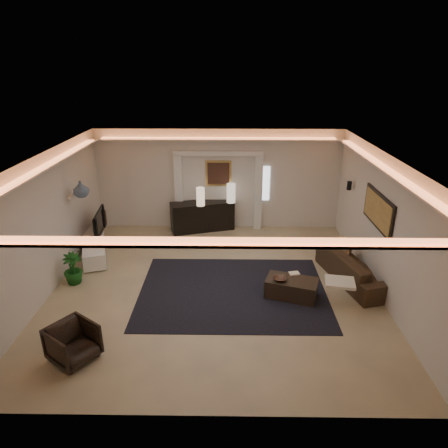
{
  "coord_description": "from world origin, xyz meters",
  "views": [
    {
      "loc": [
        0.32,
        -7.7,
        4.62
      ],
      "look_at": [
        0.2,
        0.6,
        1.25
      ],
      "focal_mm": 32.19,
      "sensor_mm": 36.0,
      "label": 1
    }
  ],
  "objects_px": {
    "coffee_table": "(291,288)",
    "armchair": "(73,343)",
    "sofa": "(355,268)",
    "console": "(202,217)"
  },
  "relations": [
    {
      "from": "coffee_table",
      "to": "armchair",
      "type": "relative_size",
      "value": 1.48
    },
    {
      "from": "armchair",
      "to": "console",
      "type": "bearing_deg",
      "value": 18.2
    },
    {
      "from": "console",
      "to": "sofa",
      "type": "relative_size",
      "value": 0.84
    },
    {
      "from": "console",
      "to": "coffee_table",
      "type": "xyz_separation_m",
      "value": [
        2.1,
        -3.62,
        -0.2
      ]
    },
    {
      "from": "sofa",
      "to": "coffee_table",
      "type": "bearing_deg",
      "value": 99.22
    },
    {
      "from": "armchair",
      "to": "coffee_table",
      "type": "bearing_deg",
      "value": -27.17
    },
    {
      "from": "sofa",
      "to": "coffee_table",
      "type": "xyz_separation_m",
      "value": [
        -1.52,
        -0.69,
        -0.11
      ]
    },
    {
      "from": "console",
      "to": "armchair",
      "type": "bearing_deg",
      "value": -124.07
    },
    {
      "from": "console",
      "to": "armchair",
      "type": "relative_size",
      "value": 2.57
    },
    {
      "from": "coffee_table",
      "to": "armchair",
      "type": "xyz_separation_m",
      "value": [
        -3.88,
        -1.98,
        0.12
      ]
    }
  ]
}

